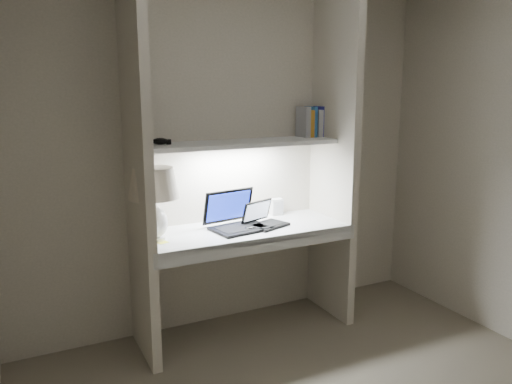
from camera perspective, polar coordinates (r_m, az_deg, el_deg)
back_wall at (r=3.64m, az=-3.10°, el=4.26°), size 3.20×0.01×2.50m
alcove_panel_left at (r=3.15m, az=-13.35°, el=2.80°), size 0.06×0.55×2.50m
alcove_panel_right at (r=3.76m, az=8.91°, el=4.37°), size 0.06×0.55×2.50m
desk at (r=3.49m, az=-1.21°, el=-4.42°), size 1.40×0.55×0.04m
desk_apron at (r=3.28m, az=0.75°, el=-6.06°), size 1.46×0.03×0.10m
shelf at (r=3.46m, az=-1.92°, el=5.55°), size 1.40×0.36×0.03m
strip_light at (r=3.47m, az=-1.92°, el=5.19°), size 0.60×0.04×0.02m
table_lamp at (r=3.19m, az=-11.60°, el=0.03°), size 0.32×0.32×0.47m
laptop_main at (r=3.48m, az=-2.28°, el=-3.19°), size 0.43×0.39×0.26m
laptop_netbook at (r=3.54m, az=0.94°, el=-3.21°), size 0.33×0.31×0.17m
speaker at (r=3.83m, az=2.36°, el=-1.70°), size 0.09×0.07×0.13m
mouse at (r=3.41m, az=-0.67°, el=-4.19°), size 0.09×0.06×0.03m
cable_coil at (r=3.44m, az=0.10°, el=-4.21°), size 0.12×0.12×0.01m
sticky_note at (r=3.22m, az=-10.66°, el=-5.66°), size 0.08×0.08×0.00m
book_row at (r=3.83m, az=6.49°, el=7.91°), size 0.22×0.15×0.23m
shelf_box at (r=3.34m, az=-12.76°, el=6.48°), size 0.09×0.08×0.14m
shelf_gadget at (r=3.30m, az=-10.89°, el=5.72°), size 0.12×0.11×0.04m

